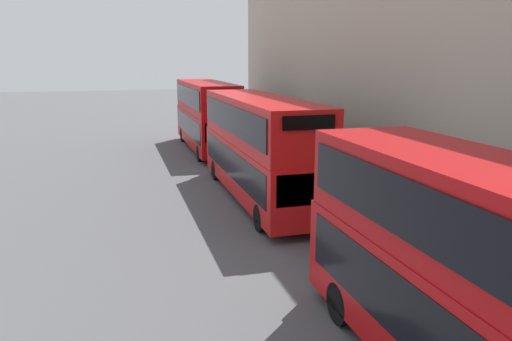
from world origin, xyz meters
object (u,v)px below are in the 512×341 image
Objects in this scene: bus_third_in_queue at (207,113)px; pedestrian at (473,269)px; bus_leading at (498,285)px; bus_second_in_queue at (260,144)px.

bus_third_in_queue is 23.26m from pedestrian.
bus_leading reaches higher than pedestrian.
bus_second_in_queue is 6.48× the size of pedestrian.
bus_second_in_queue is at bearing 90.00° from bus_leading.
bus_second_in_queue is (0.00, 14.08, 0.04)m from bus_leading.
bus_leading is at bearing -90.00° from bus_third_in_queue.
bus_third_in_queue is at bearing 90.00° from bus_second_in_queue.
pedestrian is (2.66, -10.42, -1.65)m from bus_second_in_queue.
pedestrian is at bearing -83.42° from bus_third_in_queue.
bus_leading is 5.79× the size of pedestrian.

